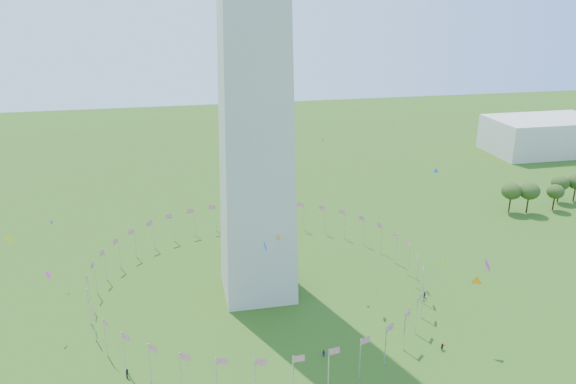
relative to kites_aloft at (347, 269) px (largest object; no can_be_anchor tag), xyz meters
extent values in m
cylinder|color=silver|center=(26.18, 27.65, -14.21)|extent=(0.24, 0.24, 9.00)
cylinder|color=silver|center=(25.57, 34.59, -14.21)|extent=(0.24, 0.24, 9.00)
cylinder|color=silver|center=(23.77, 41.33, -14.21)|extent=(0.24, 0.24, 9.00)
cylinder|color=silver|center=(20.82, 47.65, -14.21)|extent=(0.24, 0.24, 9.00)
cylinder|color=silver|center=(16.82, 53.36, -14.21)|extent=(0.24, 0.24, 9.00)
cylinder|color=silver|center=(11.89, 58.29, -14.21)|extent=(0.24, 0.24, 9.00)
cylinder|color=silver|center=(6.18, 62.29, -14.21)|extent=(0.24, 0.24, 9.00)
cylinder|color=silver|center=(-0.14, 65.23, -14.21)|extent=(0.24, 0.24, 9.00)
cylinder|color=silver|center=(-6.88, 67.04, -14.21)|extent=(0.24, 0.24, 9.00)
cylinder|color=silver|center=(-13.82, 67.65, -14.21)|extent=(0.24, 0.24, 9.00)
cylinder|color=silver|center=(-20.77, 67.04, -14.21)|extent=(0.24, 0.24, 9.00)
cylinder|color=silver|center=(-27.50, 65.23, -14.21)|extent=(0.24, 0.24, 9.00)
cylinder|color=silver|center=(-33.82, 62.29, -14.21)|extent=(0.24, 0.24, 9.00)
cylinder|color=silver|center=(-39.53, 58.29, -14.21)|extent=(0.24, 0.24, 9.00)
cylinder|color=silver|center=(-44.46, 53.36, -14.21)|extent=(0.24, 0.24, 9.00)
cylinder|color=silver|center=(-48.46, 47.65, -14.21)|extent=(0.24, 0.24, 9.00)
cylinder|color=silver|center=(-51.41, 41.33, -14.21)|extent=(0.24, 0.24, 9.00)
cylinder|color=silver|center=(-53.21, 34.59, -14.21)|extent=(0.24, 0.24, 9.00)
cylinder|color=silver|center=(-53.82, 27.65, -14.21)|extent=(0.24, 0.24, 9.00)
cylinder|color=silver|center=(-53.21, 20.70, -14.21)|extent=(0.24, 0.24, 9.00)
cylinder|color=silver|center=(-51.41, 13.97, -14.21)|extent=(0.24, 0.24, 9.00)
cylinder|color=silver|center=(-48.46, 7.65, -14.21)|extent=(0.24, 0.24, 9.00)
cylinder|color=silver|center=(-44.46, 1.93, -14.21)|extent=(0.24, 0.24, 9.00)
cylinder|color=silver|center=(-39.53, -3.00, -14.21)|extent=(0.24, 0.24, 9.00)
cylinder|color=silver|center=(-33.82, -6.99, -14.21)|extent=(0.24, 0.24, 9.00)
cylinder|color=silver|center=(-27.50, -9.94, -14.21)|extent=(0.24, 0.24, 9.00)
cylinder|color=silver|center=(-20.77, -11.75, -14.21)|extent=(0.24, 0.24, 9.00)
cylinder|color=silver|center=(-13.82, -12.35, -14.21)|extent=(0.24, 0.24, 9.00)
cylinder|color=silver|center=(-6.88, -11.75, -14.21)|extent=(0.24, 0.24, 9.00)
cylinder|color=silver|center=(-0.14, -9.94, -14.21)|extent=(0.24, 0.24, 9.00)
cylinder|color=silver|center=(6.18, -6.99, -14.21)|extent=(0.24, 0.24, 9.00)
cylinder|color=silver|center=(11.89, -3.00, -14.21)|extent=(0.24, 0.24, 9.00)
cylinder|color=silver|center=(16.82, 1.93, -14.21)|extent=(0.24, 0.24, 9.00)
cylinder|color=silver|center=(20.82, 7.65, -14.21)|extent=(0.24, 0.24, 9.00)
cylinder|color=silver|center=(23.77, 13.97, -14.21)|extent=(0.24, 0.24, 9.00)
cylinder|color=silver|center=(25.57, 20.70, -14.21)|extent=(0.24, 0.24, 9.00)
cube|color=beige|center=(136.18, 127.65, -10.71)|extent=(50.00, 30.00, 16.00)
imported|color=#321A50|center=(-5.01, -1.79, -17.95)|extent=(0.93, 0.94, 1.53)
imported|color=black|center=(-43.98, -0.28, -17.71)|extent=(0.83, 1.03, 2.00)
imported|color=maroon|center=(24.55, 14.85, -17.79)|extent=(0.74, 0.56, 1.85)
imported|color=#501217|center=(19.86, -4.74, -17.93)|extent=(1.56, 1.31, 1.56)
imported|color=#3A1B52|center=(25.40, 15.65, -17.82)|extent=(0.75, 1.10, 1.79)
plane|color=orange|center=(26.79, -3.40, -3.99)|extent=(2.41, 1.37, 2.74)
plane|color=#CC2699|center=(10.49, -30.86, 15.17)|extent=(1.55, 1.72, 1.98)
plane|color=yellow|center=(-60.39, -1.07, 12.73)|extent=(0.58, 1.39, 1.49)
plane|color=blue|center=(-63.33, 43.79, -2.41)|extent=(0.44, 1.53, 1.58)
plane|color=orange|center=(-10.06, 19.45, -0.66)|extent=(1.29, 0.75, 1.39)
plane|color=blue|center=(-17.83, -7.90, 10.32)|extent=(2.00, 0.65, 2.00)
plane|color=green|center=(3.55, 32.65, 17.89)|extent=(0.55, 1.06, 1.19)
plane|color=yellow|center=(10.00, -20.26, -0.80)|extent=(0.43, 1.36, 1.29)
plane|color=yellow|center=(25.46, 8.85, -5.75)|extent=(0.80, 1.22, 1.43)
plane|color=orange|center=(11.26, 11.37, -12.99)|extent=(2.08, 0.95, 2.22)
plane|color=#CC2699|center=(-60.16, 19.33, -4.72)|extent=(0.76, 1.60, 1.40)
plane|color=blue|center=(25.00, 15.07, 14.16)|extent=(1.21, 0.57, 1.14)
ellipsoid|color=#38541C|center=(77.75, 62.17, -13.54)|extent=(6.63, 6.63, 10.35)
ellipsoid|color=#38541C|center=(83.23, 60.39, -13.38)|extent=(6.82, 6.82, 10.66)
ellipsoid|color=#38541C|center=(93.82, 61.12, -14.21)|extent=(5.76, 5.76, 9.00)
ellipsoid|color=#38541C|center=(100.32, 67.45, -13.88)|extent=(6.18, 6.18, 9.66)
ellipsoid|color=#38541C|center=(106.48, 67.06, -13.70)|extent=(6.41, 6.41, 10.02)
camera|label=1|loc=(-32.38, -95.22, 52.04)|focal=35.00mm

